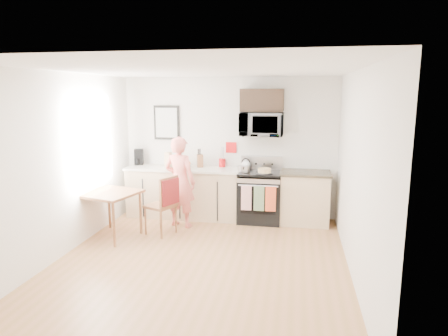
% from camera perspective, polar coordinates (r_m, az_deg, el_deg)
% --- Properties ---
extents(floor, '(4.60, 4.60, 0.00)m').
position_cam_1_polar(floor, '(5.69, -3.39, -13.30)').
color(floor, olive).
rests_on(floor, ground).
extents(back_wall, '(4.00, 0.04, 2.60)m').
position_cam_1_polar(back_wall, '(7.52, 0.68, 2.97)').
color(back_wall, white).
rests_on(back_wall, floor).
extents(front_wall, '(4.00, 0.04, 2.60)m').
position_cam_1_polar(front_wall, '(3.18, -13.63, -8.12)').
color(front_wall, white).
rests_on(front_wall, floor).
extents(left_wall, '(0.04, 4.60, 2.60)m').
position_cam_1_polar(left_wall, '(6.09, -22.14, 0.35)').
color(left_wall, white).
rests_on(left_wall, floor).
extents(right_wall, '(0.04, 4.60, 2.60)m').
position_cam_1_polar(right_wall, '(5.19, 18.41, -1.07)').
color(right_wall, white).
rests_on(right_wall, floor).
extents(ceiling, '(4.00, 4.60, 0.04)m').
position_cam_1_polar(ceiling, '(5.20, -3.71, 13.87)').
color(ceiling, white).
rests_on(ceiling, back_wall).
extents(window, '(0.06, 1.40, 1.50)m').
position_cam_1_polar(window, '(6.71, -18.39, 3.65)').
color(window, white).
rests_on(window, left_wall).
extents(cabinet_left, '(2.10, 0.60, 0.90)m').
position_cam_1_polar(cabinet_left, '(7.57, -5.72, -3.59)').
color(cabinet_left, '#D4B388').
rests_on(cabinet_left, floor).
extents(countertop_left, '(2.14, 0.64, 0.04)m').
position_cam_1_polar(countertop_left, '(7.47, -5.78, -0.09)').
color(countertop_left, '#EEE6CD').
rests_on(countertop_left, cabinet_left).
extents(cabinet_right, '(0.84, 0.60, 0.90)m').
position_cam_1_polar(cabinet_right, '(7.28, 11.44, -4.32)').
color(cabinet_right, '#D4B388').
rests_on(cabinet_right, floor).
extents(countertop_right, '(0.88, 0.64, 0.04)m').
position_cam_1_polar(countertop_right, '(7.18, 11.58, -0.69)').
color(countertop_right, black).
rests_on(countertop_right, cabinet_right).
extents(range, '(0.76, 0.70, 1.16)m').
position_cam_1_polar(range, '(7.29, 5.13, -4.24)').
color(range, black).
rests_on(range, floor).
extents(microwave, '(0.76, 0.51, 0.42)m').
position_cam_1_polar(microwave, '(7.17, 5.38, 6.25)').
color(microwave, '#ADADB2').
rests_on(microwave, back_wall).
extents(upper_cabinet, '(0.76, 0.35, 0.40)m').
position_cam_1_polar(upper_cabinet, '(7.20, 5.47, 9.61)').
color(upper_cabinet, black).
rests_on(upper_cabinet, back_wall).
extents(wall_art, '(0.50, 0.04, 0.65)m').
position_cam_1_polar(wall_art, '(7.74, -8.19, 6.43)').
color(wall_art, black).
rests_on(wall_art, back_wall).
extents(wall_trivet, '(0.20, 0.02, 0.20)m').
position_cam_1_polar(wall_trivet, '(7.49, 1.03, 2.94)').
color(wall_trivet, '#B30F13').
rests_on(wall_trivet, back_wall).
extents(person, '(0.66, 0.51, 1.59)m').
position_cam_1_polar(person, '(6.95, -6.31, -1.98)').
color(person, '#D3483A').
rests_on(person, floor).
extents(dining_table, '(0.85, 0.85, 0.75)m').
position_cam_1_polar(dining_table, '(6.66, -15.92, -4.07)').
color(dining_table, brown).
rests_on(dining_table, floor).
extents(chair, '(0.58, 0.55, 0.99)m').
position_cam_1_polar(chair, '(6.55, -8.22, -4.24)').
color(chair, brown).
rests_on(chair, floor).
extents(knife_block, '(0.15, 0.18, 0.24)m').
position_cam_1_polar(knife_block, '(7.49, -3.45, 1.05)').
color(knife_block, brown).
rests_on(knife_block, countertop_left).
extents(utensil_crock, '(0.12, 0.12, 0.37)m').
position_cam_1_polar(utensil_crock, '(7.47, -0.25, 1.29)').
color(utensil_crock, '#B30F13').
rests_on(utensil_crock, countertop_left).
extents(fruit_bowl, '(0.25, 0.25, 0.11)m').
position_cam_1_polar(fruit_bowl, '(7.51, -5.43, 0.46)').
color(fruit_bowl, white).
rests_on(fruit_bowl, countertop_left).
extents(milk_carton, '(0.12, 0.12, 0.28)m').
position_cam_1_polar(milk_carton, '(7.56, -7.97, 1.21)').
color(milk_carton, tan).
rests_on(milk_carton, countertop_left).
extents(coffee_maker, '(0.22, 0.27, 0.30)m').
position_cam_1_polar(coffee_maker, '(7.91, -12.10, 1.50)').
color(coffee_maker, black).
rests_on(coffee_maker, countertop_left).
extents(bread_bag, '(0.31, 0.16, 0.11)m').
position_cam_1_polar(bread_bag, '(7.31, -6.14, 0.25)').
color(bread_bag, tan).
rests_on(bread_bag, countertop_left).
extents(cake, '(0.28, 0.28, 0.09)m').
position_cam_1_polar(cake, '(6.98, 5.78, -0.44)').
color(cake, black).
rests_on(cake, range).
extents(kettle, '(0.17, 0.17, 0.22)m').
position_cam_1_polar(kettle, '(7.27, 3.12, 0.45)').
color(kettle, white).
rests_on(kettle, range).
extents(pot, '(0.22, 0.38, 0.11)m').
position_cam_1_polar(pot, '(7.10, 2.87, -0.10)').
color(pot, '#ADADB2').
rests_on(pot, range).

